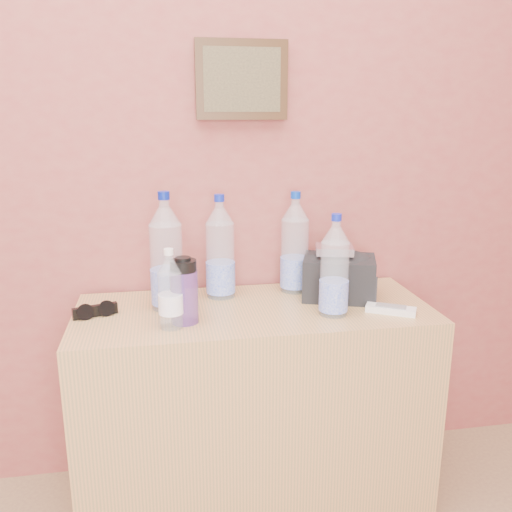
{
  "coord_description": "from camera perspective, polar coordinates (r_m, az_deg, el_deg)",
  "views": [
    {
      "loc": [
        0.06,
        0.16,
        1.3
      ],
      "look_at": [
        0.33,
        1.71,
        0.88
      ],
      "focal_mm": 38.0,
      "sensor_mm": 36.0,
      "label": 1
    }
  ],
  "objects": [
    {
      "name": "dresser",
      "position": [
        1.87,
        -0.21,
        -15.55
      ],
      "size": [
        1.12,
        0.47,
        0.7
      ],
      "primitive_type": "cube",
      "color": "tan",
      "rests_on": "ground"
    },
    {
      "name": "pet_small",
      "position": [
        1.56,
        -9.01,
        -3.91
      ],
      "size": [
        0.07,
        0.07,
        0.23
      ],
      "rotation": [
        0.0,
        0.0,
        -0.33
      ],
      "color": "white",
      "rests_on": "dresser"
    },
    {
      "name": "pet_large_b",
      "position": [
        1.79,
        -3.79,
        0.39
      ],
      "size": [
        0.09,
        0.09,
        0.34
      ],
      "rotation": [
        0.0,
        0.0,
        0.29
      ],
      "color": "silver",
      "rests_on": "dresser"
    },
    {
      "name": "toiletry_bag",
      "position": [
        1.81,
        8.72,
        -1.98
      ],
      "size": [
        0.27,
        0.23,
        0.16
      ],
      "primitive_type": null,
      "rotation": [
        0.0,
        0.0,
        -0.33
      ],
      "color": "black",
      "rests_on": "dresser"
    },
    {
      "name": "foil_packet",
      "position": [
        1.77,
        8.24,
        0.68
      ],
      "size": [
        0.14,
        0.12,
        0.02
      ],
      "primitive_type": "cube",
      "rotation": [
        0.0,
        0.0,
        -0.25
      ],
      "color": "silver",
      "rests_on": "toiletry_bag"
    },
    {
      "name": "pet_large_c",
      "position": [
        1.85,
        4.1,
        0.86
      ],
      "size": [
        0.09,
        0.09,
        0.35
      ],
      "rotation": [
        0.0,
        0.0,
        -0.22
      ],
      "color": "silver",
      "rests_on": "dresser"
    },
    {
      "name": "pet_large_d",
      "position": [
        1.64,
        8.26,
        -1.57
      ],
      "size": [
        0.08,
        0.08,
        0.31
      ],
      "rotation": [
        0.0,
        0.0,
        -0.28
      ],
      "color": "silver",
      "rests_on": "dresser"
    },
    {
      "name": "ac_remote",
      "position": [
        1.73,
        14.0,
        -5.51
      ],
      "size": [
        0.15,
        0.12,
        0.02
      ],
      "primitive_type": "cube",
      "rotation": [
        0.0,
        0.0,
        -0.52
      ],
      "color": "silver",
      "rests_on": "dresser"
    },
    {
      "name": "pet_large_a",
      "position": [
        1.7,
        -9.41,
        -0.2
      ],
      "size": [
        0.1,
        0.1,
        0.37
      ],
      "rotation": [
        0.0,
        0.0,
        0.19
      ],
      "color": "silver",
      "rests_on": "dresser"
    },
    {
      "name": "sunglasses",
      "position": [
        1.72,
        -16.58,
        -5.55
      ],
      "size": [
        0.14,
        0.09,
        0.03
      ],
      "primitive_type": null,
      "rotation": [
        0.0,
        0.0,
        0.33
      ],
      "color": "black",
      "rests_on": "dresser"
    },
    {
      "name": "nalgene_bottle",
      "position": [
        1.59,
        -7.58,
        -3.64
      ],
      "size": [
        0.08,
        0.08,
        0.2
      ],
      "rotation": [
        0.0,
        0.0,
        0.0
      ],
      "color": "#673E9D",
      "rests_on": "dresser"
    },
    {
      "name": "picture_frame",
      "position": [
        1.84,
        -1.52,
        18.04
      ],
      "size": [
        0.3,
        0.03,
        0.25
      ],
      "primitive_type": null,
      "color": "#382311",
      "rests_on": "room_shell"
    }
  ]
}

